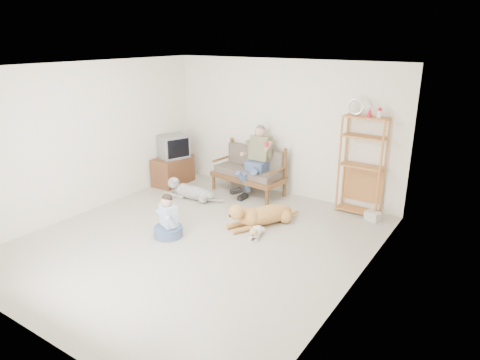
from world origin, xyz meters
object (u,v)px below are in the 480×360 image
Objects in this scene: etagere at (362,165)px; golden_retriever at (260,215)px; loveseat at (250,170)px; tv_stand at (173,170)px.

golden_retriever is (-1.21, -1.49, -0.73)m from etagere.
loveseat is at bearing 156.79° from golden_retriever.
etagere is 4.06m from tv_stand.
loveseat is 1.78m from tv_stand.
etagere is at bearing 10.14° from loveseat.
golden_retriever is at bearing -129.13° from etagere.
etagere reaches higher than loveseat.
golden_retriever is (2.74, -0.83, -0.11)m from tv_stand.
tv_stand is at bearing -158.45° from loveseat.
loveseat is 1.12× the size of golden_retriever.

